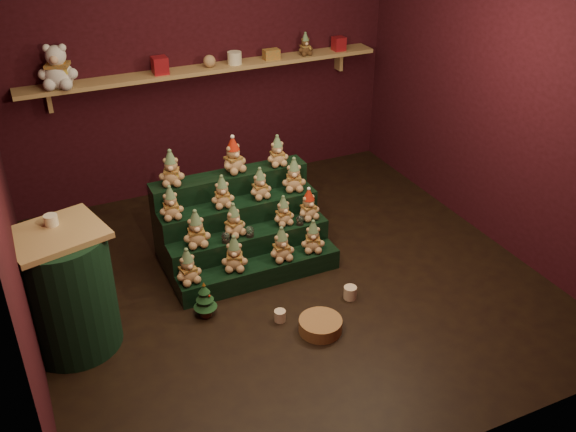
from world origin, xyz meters
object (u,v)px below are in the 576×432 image
riser_tier_front (260,272)px  side_table (66,290)px  brown_bear (305,44)px  snow_globe_b (250,231)px  mini_christmas_tree (205,299)px  wicker_basket (320,325)px  mug_left (280,316)px  white_bear (56,60)px  snow_globe_a (226,237)px  snow_globe_c (300,220)px  mug_right (350,293)px

riser_tier_front → side_table: bearing=-174.7°
brown_bear → snow_globe_b: bearing=-127.6°
riser_tier_front → mini_christmas_tree: size_ratio=4.49×
wicker_basket → mug_left: bearing=133.6°
riser_tier_front → white_bear: white_bear is taller
wicker_basket → side_table: bearing=159.3°
riser_tier_front → white_bear: (-1.16, 1.76, 1.47)m
snow_globe_a → wicker_basket: bearing=-67.0°
snow_globe_b → wicker_basket: 1.02m
riser_tier_front → snow_globe_a: bearing=145.1°
brown_bear → mug_left: bearing=-118.8°
snow_globe_c → mini_christmas_tree: bearing=-158.3°
brown_bear → riser_tier_front: bearing=-124.6°
mug_left → wicker_basket: 0.33m
mug_right → brown_bear: 2.76m
mini_christmas_tree → wicker_basket: mini_christmas_tree is taller
snow_globe_c → mug_right: 0.77m
riser_tier_front → brown_bear: bearing=54.3°
side_table → mug_left: bearing=-29.6°
snow_globe_c → side_table: size_ratio=0.09×
mini_christmas_tree → mug_left: size_ratio=3.46×
snow_globe_c → brown_bear: bearing=62.9°
brown_bear → white_bear: bearing=-178.9°
snow_globe_b → riser_tier_front: bearing=-83.7°
snow_globe_a → mug_right: 1.11m
riser_tier_front → side_table: (-1.52, -0.14, 0.38)m
snow_globe_c → mini_christmas_tree: size_ratio=0.28×
snow_globe_c → mug_left: snow_globe_c is taller
snow_globe_c → wicker_basket: (-0.28, -0.94, -0.35)m
side_table → snow_globe_b: bearing=-3.1°
riser_tier_front → snow_globe_a: 0.42m
side_table → mini_christmas_tree: side_table is taller
white_bear → snow_globe_a: bearing=-40.7°
white_bear → brown_bear: size_ratio=2.17×
snow_globe_b → snow_globe_c: size_ratio=1.10×
mini_christmas_tree → snow_globe_a: bearing=50.6°
snow_globe_c → mug_left: (-0.50, -0.70, -0.36)m
side_table → white_bear: bearing=64.7°
riser_tier_front → mini_christmas_tree: bearing=-156.8°
snow_globe_a → snow_globe_c: bearing=0.0°
mug_right → white_bear: 3.24m
white_bear → brown_bear: 2.43m
mini_christmas_tree → wicker_basket: 0.91m
snow_globe_b → snow_globe_a: bearing=-180.0°
wicker_basket → brown_bear: (1.10, 2.54, 1.38)m
snow_globe_a → mug_left: size_ratio=1.02×
mug_left → snow_globe_a: bearing=103.7°
snow_globe_b → snow_globe_c: bearing=-0.0°
snow_globe_a → white_bear: (-0.93, 1.60, 1.15)m
wicker_basket → mini_christmas_tree: bearing=143.3°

